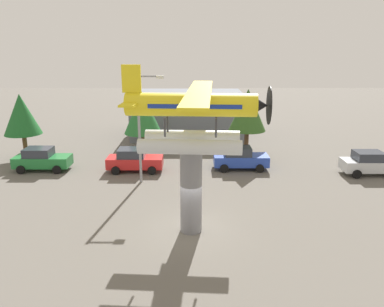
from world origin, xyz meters
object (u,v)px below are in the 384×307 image
(display_pedestal, at_px, (192,191))
(streetlight_primary, at_px, (143,121))
(storefront_building, at_px, (189,114))
(tree_east, at_px, (143,113))
(floatplane_monument, at_px, (195,115))
(car_far_blue, at_px, (241,158))
(car_distant_silver, at_px, (371,163))
(tree_west, at_px, (22,114))
(car_mid_red, at_px, (135,160))
(tree_center_back, at_px, (249,110))
(car_near_green, at_px, (43,159))

(display_pedestal, distance_m, streetlight_primary, 8.30)
(storefront_building, distance_m, tree_east, 8.07)
(display_pedestal, height_order, floatplane_monument, floatplane_monument)
(car_far_blue, bearing_deg, floatplane_monument, -109.64)
(car_distant_silver, distance_m, tree_west, 27.73)
(car_mid_red, relative_size, streetlight_primary, 0.57)
(car_far_blue, bearing_deg, tree_center_back, 72.73)
(tree_center_back, bearing_deg, car_far_blue, -107.27)
(tree_east, relative_size, tree_center_back, 0.93)
(car_far_blue, distance_m, streetlight_primary, 8.43)
(streetlight_primary, xyz_separation_m, tree_center_back, (7.95, 5.64, -0.18))
(storefront_building, relative_size, tree_west, 2.08)
(car_near_green, xyz_separation_m, tree_west, (-2.51, 2.98, 2.94))
(tree_east, distance_m, tree_center_back, 9.21)
(tree_west, distance_m, tree_center_back, 18.64)
(tree_center_back, bearing_deg, tree_east, 166.46)
(car_mid_red, distance_m, tree_east, 6.01)
(tree_center_back, bearing_deg, car_mid_red, -160.31)
(tree_west, bearing_deg, storefront_building, 33.72)
(car_distant_silver, bearing_deg, car_far_blue, 172.13)
(car_near_green, distance_m, storefront_building, 16.48)
(display_pedestal, height_order, car_near_green, display_pedestal)
(car_distant_silver, xyz_separation_m, tree_east, (-17.59, 6.18, 2.72))
(car_mid_red, xyz_separation_m, tree_center_back, (8.98, 3.21, 3.29))
(floatplane_monument, height_order, tree_west, floatplane_monument)
(storefront_building, distance_m, tree_west, 16.46)
(floatplane_monument, bearing_deg, tree_west, 141.15)
(car_mid_red, bearing_deg, tree_west, 161.75)
(display_pedestal, relative_size, tree_center_back, 0.75)
(storefront_building, xyz_separation_m, tree_center_back, (5.00, -9.07, 1.89))
(display_pedestal, bearing_deg, car_near_green, 139.22)
(floatplane_monument, xyz_separation_m, tree_west, (-14.14, 12.91, -2.25))
(car_far_blue, height_order, streetlight_primary, streetlight_primary)
(tree_east, bearing_deg, storefront_building, 60.36)
(car_near_green, height_order, car_far_blue, same)
(tree_center_back, bearing_deg, car_near_green, -169.45)
(car_distant_silver, height_order, tree_center_back, tree_center_back)
(car_near_green, bearing_deg, streetlight_primary, -17.85)
(streetlight_primary, xyz_separation_m, tree_west, (-10.68, 5.61, -0.52))
(car_far_blue, distance_m, tree_west, 18.23)
(car_mid_red, bearing_deg, car_far_blue, 3.51)
(floatplane_monument, relative_size, car_distant_silver, 2.49)
(car_distant_silver, height_order, streetlight_primary, streetlight_primary)
(car_mid_red, relative_size, car_distant_silver, 1.00)
(storefront_building, bearing_deg, car_distant_silver, -43.81)
(storefront_building, bearing_deg, car_far_blue, -70.57)
(car_distant_silver, relative_size, tree_center_back, 0.71)
(car_mid_red, bearing_deg, car_distant_silver, -2.64)
(car_mid_red, relative_size, tree_center_back, 0.71)
(car_mid_red, distance_m, tree_west, 10.58)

